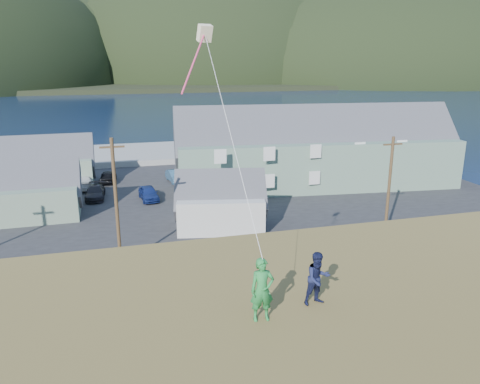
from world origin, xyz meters
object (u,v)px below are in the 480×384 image
at_px(wharf, 100,156).
at_px(kite_flyer_navy, 318,279).
at_px(shed_palegreen_far, 46,163).
at_px(lodge, 315,149).
at_px(kite_flyer_green, 262,290).
at_px(shed_white, 220,202).
at_px(shed_palegreen_near, 30,192).

xyz_separation_m(wharf, kite_flyer_navy, (7.43, -58.36, 7.55)).
bearing_deg(shed_palegreen_far, lodge, -15.16).
bearing_deg(wharf, kite_flyer_green, -84.53).
bearing_deg(kite_flyer_navy, lodge, 58.37).
xyz_separation_m(shed_white, shed_palegreen_far, (-15.95, 18.32, 0.36)).
bearing_deg(shed_palegreen_near, kite_flyer_green, -72.20).
bearing_deg(lodge, kite_flyer_green, -110.13).
relative_size(shed_palegreen_near, shed_white, 1.05).
bearing_deg(wharf, kite_flyer_navy, -82.74).
bearing_deg(kite_flyer_green, kite_flyer_navy, 16.14).
bearing_deg(shed_palegreen_far, shed_white, -49.92).
distance_m(shed_palegreen_near, kite_flyer_navy, 35.79).
bearing_deg(wharf, shed_palegreen_near, -102.35).
bearing_deg(kite_flyer_green, lodge, 67.39).
height_order(shed_palegreen_near, shed_palegreen_far, shed_palegreen_far).
distance_m(shed_palegreen_near, shed_palegreen_far, 11.27).
height_order(wharf, kite_flyer_navy, kite_flyer_navy).
relative_size(wharf, kite_flyer_navy, 16.33).
relative_size(shed_palegreen_near, kite_flyer_green, 5.00).
bearing_deg(kite_flyer_green, shed_palegreen_far, 107.69).
relative_size(lodge, shed_palegreen_far, 3.03).
height_order(wharf, shed_palegreen_near, shed_palegreen_near).
xyz_separation_m(shed_palegreen_near, kite_flyer_navy, (13.01, -32.87, 5.57)).
height_order(shed_white, shed_palegreen_far, shed_palegreen_far).
bearing_deg(kite_flyer_green, wharf, 99.08).
bearing_deg(kite_flyer_green, shed_palegreen_near, 112.24).
relative_size(wharf, shed_white, 3.07).
bearing_deg(shed_palegreen_far, kite_flyer_green, -76.89).
bearing_deg(shed_white, lodge, 50.32).
height_order(wharf, shed_white, shed_white).
bearing_deg(lodge, wharf, 143.88).
bearing_deg(shed_palegreen_near, shed_palegreen_far, 88.93).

